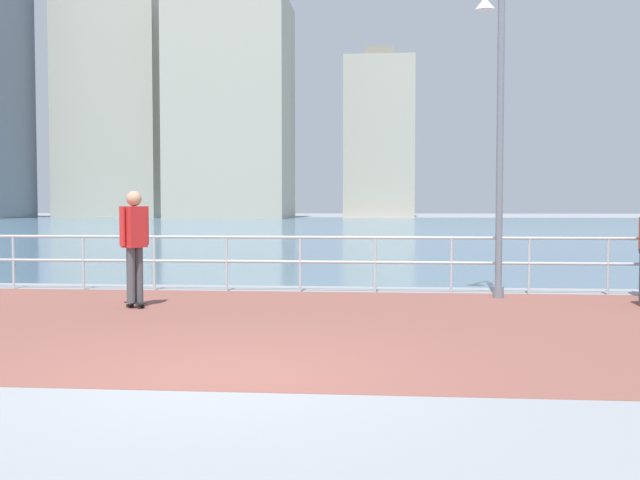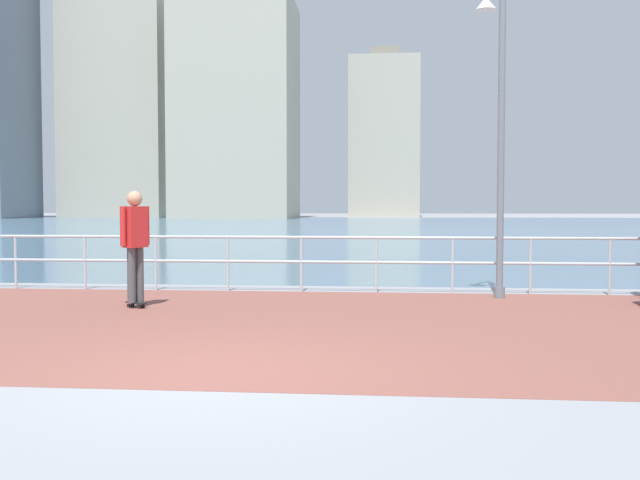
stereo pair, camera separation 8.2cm
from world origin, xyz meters
The scene contains 9 objects.
ground centered at (0.00, 40.00, 0.00)m, with size 220.00×220.00×0.00m, color gray.
brick_paving centered at (0.00, 3.04, 0.00)m, with size 28.00×7.43×0.01m, color brown.
harbor_water centered at (0.00, 51.75, 0.00)m, with size 180.00×88.00×0.00m, color slate.
waterfront_railing centered at (0.00, 6.75, 0.73)m, with size 25.25×0.06×1.05m.
lamppost centered at (3.47, 6.03, 3.20)m, with size 0.61×0.70×5.78m.
skateboarder centered at (-2.35, 4.35, 1.12)m, with size 0.40×0.51×1.84m.
tower_concrete centered at (0.84, 106.36, 11.90)m, with size 10.35×13.98×25.46m.
tower_glass centered at (-18.59, 89.52, 14.52)m, with size 15.28×13.59×30.69m.
tower_beige centered at (-37.51, 100.38, 18.95)m, with size 14.80×16.83×39.57m.
Camera 2 is at (1.64, -6.84, 1.61)m, focal length 41.15 mm.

